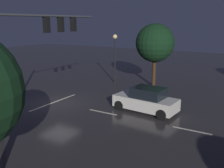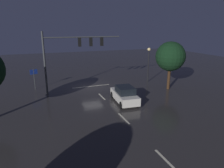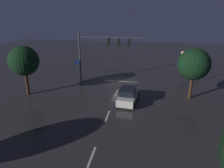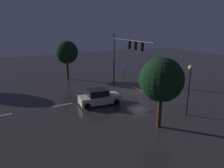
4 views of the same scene
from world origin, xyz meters
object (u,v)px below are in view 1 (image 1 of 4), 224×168
at_px(traffic_signal_assembly, 38,37).
at_px(street_lamp_left_kerb, 115,49).
at_px(tree_left_far, 155,43).
at_px(car_approaching, 146,100).

height_order(traffic_signal_assembly, street_lamp_left_kerb, traffic_signal_assembly).
relative_size(traffic_signal_assembly, street_lamp_left_kerb, 1.89).
xyz_separation_m(street_lamp_left_kerb, tree_left_far, (-0.67, 3.87, 0.69)).
distance_m(traffic_signal_assembly, tree_left_far, 11.62).
relative_size(street_lamp_left_kerb, tree_left_far, 0.82).
bearing_deg(car_approaching, tree_left_far, -161.96).
xyz_separation_m(traffic_signal_assembly, tree_left_far, (-11.07, 3.40, -1.01)).
bearing_deg(traffic_signal_assembly, tree_left_far, 162.91).
distance_m(traffic_signal_assembly, street_lamp_left_kerb, 10.54).
height_order(car_approaching, tree_left_far, tree_left_far).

